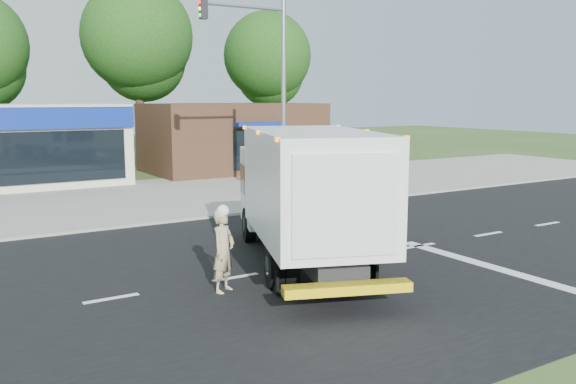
{
  "coord_description": "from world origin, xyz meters",
  "views": [
    {
      "loc": [
        -9.41,
        -12.76,
        4.29
      ],
      "look_at": [
        -0.55,
        1.55,
        1.7
      ],
      "focal_mm": 38.0,
      "sensor_mm": 36.0,
      "label": 1
    }
  ],
  "objects": [
    {
      "name": "parking_apron",
      "position": [
        0.0,
        14.0,
        0.01
      ],
      "size": [
        60.0,
        9.0,
        0.02
      ],
      "primitive_type": "cube",
      "color": "gray",
      "rests_on": "ground"
    },
    {
      "name": "ems_box_truck",
      "position": [
        -1.01,
        -0.01,
        2.05
      ],
      "size": [
        5.11,
        8.37,
        3.55
      ],
      "rotation": [
        0.0,
        0.0,
        1.21
      ],
      "color": "black",
      "rests_on": "ground"
    },
    {
      "name": "sidewalk",
      "position": [
        0.0,
        8.2,
        0.06
      ],
      "size": [
        60.0,
        2.4,
        0.12
      ],
      "primitive_type": "cube",
      "color": "gray",
      "rests_on": "ground"
    },
    {
      "name": "emergency_worker",
      "position": [
        -3.7,
        -0.81,
        0.97
      ],
      "size": [
        0.82,
        0.75,
        1.98
      ],
      "rotation": [
        0.0,
        0.0,
        0.58
      ],
      "color": "tan",
      "rests_on": "ground"
    },
    {
      "name": "ground",
      "position": [
        0.0,
        0.0,
        0.0
      ],
      "size": [
        120.0,
        120.0,
        0.0
      ],
      "primitive_type": "plane",
      "color": "#385123",
      "rests_on": "ground"
    },
    {
      "name": "lane_markings",
      "position": [
        1.35,
        -1.35,
        0.02
      ],
      "size": [
        55.2,
        7.0,
        0.01
      ],
      "color": "silver",
      "rests_on": "road_asphalt"
    },
    {
      "name": "traffic_signal_pole",
      "position": [
        2.35,
        7.6,
        4.92
      ],
      "size": [
        3.51,
        0.25,
        8.0
      ],
      "color": "gray",
      "rests_on": "ground"
    },
    {
      "name": "brown_storefront",
      "position": [
        7.0,
        19.98,
        2.0
      ],
      "size": [
        10.0,
        6.7,
        4.0
      ],
      "color": "#382316",
      "rests_on": "ground"
    },
    {
      "name": "background_trees",
      "position": [
        -0.85,
        28.16,
        7.38
      ],
      "size": [
        36.77,
        7.39,
        12.1
      ],
      "color": "#332114",
      "rests_on": "ground"
    },
    {
      "name": "road_asphalt",
      "position": [
        0.0,
        0.0,
        0.0
      ],
      "size": [
        60.0,
        14.0,
        0.02
      ],
      "primitive_type": "cube",
      "color": "black",
      "rests_on": "ground"
    }
  ]
}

